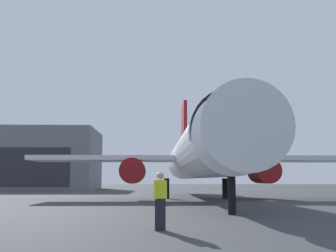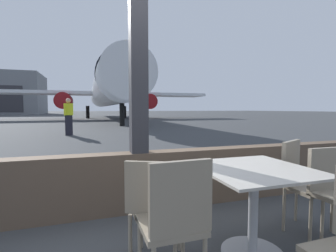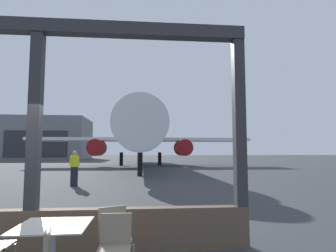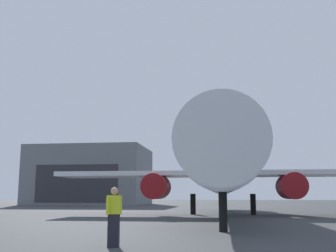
{
  "view_description": "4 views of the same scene",
  "coord_description": "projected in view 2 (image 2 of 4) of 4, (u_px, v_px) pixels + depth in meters",
  "views": [
    {
      "loc": [
        -1.62,
        -3.08,
        1.5
      ],
      "look_at": [
        -1.01,
        16.32,
        4.05
      ],
      "focal_mm": 44.13,
      "sensor_mm": 36.0,
      "label": 1
    },
    {
      "loc": [
        -0.57,
        -2.93,
        1.24
      ],
      "look_at": [
        0.3,
        -0.23,
        1.04
      ],
      "focal_mm": 26.41,
      "sensor_mm": 36.0,
      "label": 2
    },
    {
      "loc": [
        1.84,
        -5.1,
        1.68
      ],
      "look_at": [
        3.56,
        13.36,
        3.38
      ],
      "focal_mm": 30.53,
      "sensor_mm": 36.0,
      "label": 3
    },
    {
      "loc": [
        1.74,
        -2.4,
        1.48
      ],
      "look_at": [
        -0.33,
        13.16,
        4.2
      ],
      "focal_mm": 43.3,
      "sensor_mm": 36.0,
      "label": 4
    }
  ],
  "objects": [
    {
      "name": "cafe_chair_side_extra",
      "position": [
        335.0,
        187.0,
        2.21
      ],
      "size": [
        0.4,
        0.4,
        0.88
      ],
      "color": "gray",
      "rests_on": "ground"
    },
    {
      "name": "cafe_chair_window_right",
      "position": [
        155.0,
        202.0,
        1.91
      ],
      "size": [
        0.51,
        0.51,
        0.86
      ],
      "color": "gray",
      "rests_on": "ground"
    },
    {
      "name": "ground_crew_worker",
      "position": [
        69.0,
        116.0,
        11.56
      ],
      "size": [
        0.4,
        0.47,
        1.74
      ],
      "color": "black",
      "rests_on": "ground"
    },
    {
      "name": "dining_table",
      "position": [
        253.0,
        201.0,
        2.06
      ],
      "size": [
        0.88,
        0.88,
        0.75
      ],
      "color": "#ADA89E",
      "rests_on": "ground"
    },
    {
      "name": "window_frame",
      "position": [
        139.0,
        97.0,
        2.95
      ],
      "size": [
        7.48,
        0.24,
        4.03
      ],
      "color": "brown",
      "rests_on": "ground"
    },
    {
      "name": "ground_plane",
      "position": [
        92.0,
        116.0,
        41.02
      ],
      "size": [
        220.0,
        220.0,
        0.0
      ],
      "primitive_type": "plane",
      "color": "#383A3D"
    },
    {
      "name": "cafe_chair_window_left",
      "position": [
        300.0,
        178.0,
        2.53
      ],
      "size": [
        0.51,
        0.51,
        0.91
      ],
      "color": "gray",
      "rests_on": "ground"
    },
    {
      "name": "airplane",
      "position": [
        108.0,
        91.0,
        30.61
      ],
      "size": [
        26.14,
        34.7,
        10.33
      ],
      "color": "silver",
      "rests_on": "ground"
    },
    {
      "name": "cafe_chair_aisle_right",
      "position": [
        175.0,
        217.0,
        1.57
      ],
      "size": [
        0.41,
        0.41,
        0.93
      ],
      "color": "gray",
      "rests_on": "ground"
    }
  ]
}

